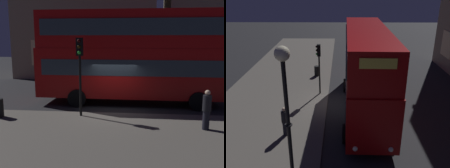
# 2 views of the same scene
# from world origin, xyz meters

# --- Properties ---
(ground_plane) EXTENTS (80.00, 80.00, 0.00)m
(ground_plane) POSITION_xyz_m (0.00, 0.00, 0.00)
(ground_plane) COLOR #232326
(sidewalk_slab) EXTENTS (44.00, 8.07, 0.12)m
(sidewalk_slab) POSITION_xyz_m (0.00, -4.68, 0.06)
(sidewalk_slab) COLOR #5B564F
(sidewalk_slab) RESTS_ON ground
(building_with_clock) EXTENTS (13.80, 8.61, 14.25)m
(building_with_clock) POSITION_xyz_m (-3.99, 14.74, 7.13)
(building_with_clock) COLOR tan
(building_with_clock) RESTS_ON ground
(double_decker_bus) EXTENTS (11.19, 3.02, 5.48)m
(double_decker_bus) POSITION_xyz_m (0.90, 1.91, 3.08)
(double_decker_bus) COLOR #9E0C0C
(double_decker_bus) RESTS_ON ground
(traffic_light_near_kerb) EXTENTS (0.34, 0.37, 3.83)m
(traffic_light_near_kerb) POSITION_xyz_m (-1.50, -1.32, 2.88)
(traffic_light_near_kerb) COLOR black
(traffic_light_near_kerb) RESTS_ON sidewalk_slab
(pedestrian) EXTENTS (0.35, 0.35, 1.70)m
(pedestrian) POSITION_xyz_m (4.16, -2.77, 0.99)
(pedestrian) COLOR black
(pedestrian) RESTS_ON sidewalk_slab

